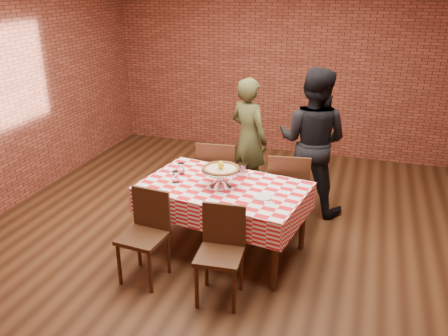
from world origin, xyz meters
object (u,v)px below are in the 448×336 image
at_px(table, 224,219).
at_px(diner_black, 312,142).
at_px(water_glass_right, 181,168).
at_px(pizza_stand, 221,178).
at_px(condiment_caddy, 242,170).
at_px(chair_far_left, 219,175).
at_px(chair_far_right, 288,189).
at_px(pizza, 221,169).
at_px(diner_olive, 249,139).
at_px(chair_near_left, 143,239).
at_px(chair_near_right, 219,257).
at_px(water_glass_left, 176,177).

relative_size(table, diner_black, 0.91).
bearing_deg(water_glass_right, pizza_stand, -19.20).
relative_size(water_glass_right, diner_black, 0.07).
xyz_separation_m(condiment_caddy, chair_far_left, (-0.46, 0.61, -0.36)).
bearing_deg(chair_far_left, chair_far_right, 165.04).
relative_size(pizza, condiment_caddy, 2.56).
relative_size(table, water_glass_right, 13.60).
xyz_separation_m(pizza_stand, diner_black, (0.72, 1.29, 0.04)).
bearing_deg(condiment_caddy, pizza, -111.68).
xyz_separation_m(water_glass_right, diner_black, (1.23, 1.11, 0.07)).
distance_m(chair_far_left, diner_olive, 0.67).
distance_m(chair_far_right, diner_olive, 1.00).
xyz_separation_m(table, chair_near_left, (-0.56, -0.71, 0.06)).
height_order(pizza_stand, diner_olive, diner_olive).
xyz_separation_m(table, diner_olive, (-0.12, 1.42, 0.41)).
bearing_deg(chair_near_left, chair_near_right, -0.19).
xyz_separation_m(pizza, diner_black, (0.72, 1.29, -0.05)).
bearing_deg(diner_olive, water_glass_right, 100.78).
distance_m(water_glass_left, chair_near_right, 1.07).
xyz_separation_m(pizza, chair_near_right, (0.24, -0.76, -0.51)).
xyz_separation_m(pizza_stand, chair_far_left, (-0.32, 0.90, -0.38)).
bearing_deg(diner_black, condiment_caddy, 70.15).
relative_size(condiment_caddy, chair_near_left, 0.17).
xyz_separation_m(table, chair_far_right, (0.53, 0.73, 0.09)).
bearing_deg(diner_black, chair_near_left, 67.75).
bearing_deg(chair_far_right, water_glass_right, 19.89).
bearing_deg(table, condiment_caddy, 65.32).
bearing_deg(diner_black, chair_near_right, 87.01).
height_order(pizza, diner_olive, diner_olive).
relative_size(table, condiment_caddy, 11.00).
relative_size(water_glass_right, chair_far_right, 0.13).
height_order(water_glass_left, water_glass_right, same).
relative_size(table, chair_far_right, 1.72).
distance_m(table, pizza_stand, 0.47).
xyz_separation_m(water_glass_left, water_glass_right, (-0.04, 0.23, 0.00)).
height_order(table, chair_far_left, chair_far_left).
bearing_deg(water_glass_left, water_glass_right, 99.24).
bearing_deg(condiment_caddy, chair_far_left, 131.16).
distance_m(chair_near_left, chair_far_right, 1.81).
bearing_deg(condiment_caddy, pizza_stand, -111.68).
bearing_deg(chair_near_right, pizza_stand, 102.42).
height_order(water_glass_left, diner_black, diner_black).
distance_m(pizza, water_glass_left, 0.49).
xyz_separation_m(chair_near_right, diner_olive, (-0.34, 2.21, 0.35)).
height_order(chair_near_right, diner_black, diner_black).
bearing_deg(water_glass_right, chair_near_right, -51.53).
relative_size(chair_far_right, diner_olive, 0.59).
bearing_deg(chair_far_right, pizza_stand, 45.01).
bearing_deg(pizza, water_glass_right, 160.80).
relative_size(chair_far_right, diner_black, 0.53).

